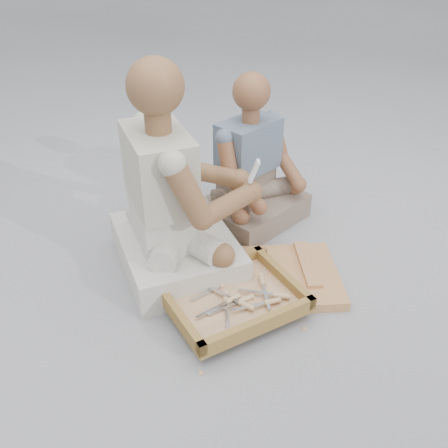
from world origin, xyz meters
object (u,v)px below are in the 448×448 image
object	(u,v)px
craftsman	(173,204)
tool_tray	(233,298)
carved_panel	(264,278)
companion	(252,175)

from	to	relation	value
craftsman	tool_tray	bearing A→B (deg)	17.87
carved_panel	tool_tray	size ratio (longest dim) A/B	1.10
craftsman	companion	size ratio (longest dim) A/B	1.23
craftsman	companion	world-z (taller)	craftsman
tool_tray	companion	xyz separation A→B (m)	(0.33, 0.67, 0.20)
carved_panel	companion	xyz separation A→B (m)	(0.13, 0.53, 0.24)
tool_tray	craftsman	xyz separation A→B (m)	(-0.16, 0.39, 0.27)
tool_tray	companion	size ratio (longest dim) A/B	0.77
craftsman	companion	xyz separation A→B (m)	(0.49, 0.28, -0.07)
carved_panel	craftsman	xyz separation A→B (m)	(-0.36, 0.25, 0.31)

